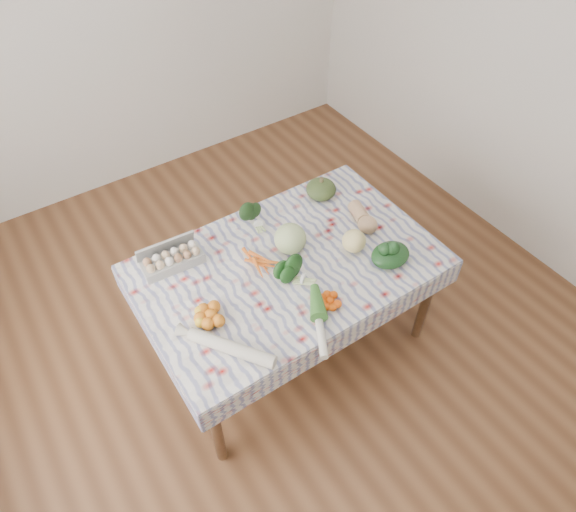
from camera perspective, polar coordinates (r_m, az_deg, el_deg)
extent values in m
plane|color=brown|center=(3.47, 0.00, -9.26)|extent=(4.50, 4.50, 0.00)
cube|color=silver|center=(4.26, -18.80, 24.46)|extent=(4.00, 0.04, 2.80)
cube|color=brown|center=(2.89, 0.00, -1.22)|extent=(1.60, 1.00, 0.04)
cylinder|color=brown|center=(2.80, -8.01, -18.41)|extent=(0.06, 0.06, 0.71)
cylinder|color=brown|center=(3.32, 15.06, -4.90)|extent=(0.06, 0.06, 0.71)
cylinder|color=brown|center=(3.27, -15.35, -6.15)|extent=(0.06, 0.06, 0.71)
cylinder|color=brown|center=(3.72, 5.73, 3.89)|extent=(0.06, 0.06, 0.71)
cube|color=silver|center=(2.87, 0.00, -0.87)|extent=(1.66, 1.06, 0.01)
cube|color=#9E9E99|center=(2.89, -12.68, -0.51)|extent=(0.35, 0.16, 0.09)
cube|color=orange|center=(2.85, -3.22, -0.63)|extent=(0.25, 0.24, 0.04)
ellipsoid|color=#1B3816|center=(3.05, -3.62, 4.53)|extent=(0.17, 0.16, 0.13)
ellipsoid|color=#3B4E23|center=(3.24, 3.69, 7.43)|extent=(0.25, 0.25, 0.12)
sphere|color=#AEC680|center=(2.87, 0.25, 1.93)|extent=(0.22, 0.22, 0.18)
ellipsoid|color=tan|center=(3.08, 8.33, 4.35)|extent=(0.17, 0.27, 0.11)
cube|color=orange|center=(2.62, -8.56, -6.49)|extent=(0.26, 0.26, 0.07)
ellipsoid|color=#1A4818|center=(2.74, 0.68, -2.01)|extent=(0.21, 0.21, 0.11)
cube|color=#FF5D0C|center=(2.68, 4.69, -4.92)|extent=(0.19, 0.19, 0.05)
sphere|color=#F1DF86|center=(2.91, 7.34, 1.67)|extent=(0.18, 0.18, 0.14)
ellipsoid|color=#133315|center=(2.89, 11.29, 0.11)|extent=(0.26, 0.22, 0.10)
cylinder|color=beige|center=(2.50, -6.29, -10.11)|extent=(0.32, 0.43, 0.07)
cylinder|color=silver|center=(2.59, 3.49, -7.37)|extent=(0.24, 0.38, 0.04)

